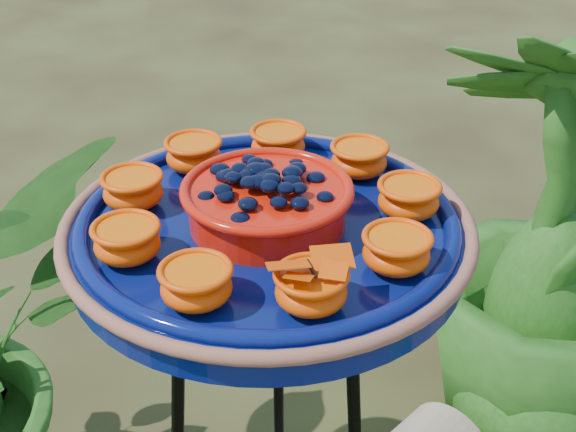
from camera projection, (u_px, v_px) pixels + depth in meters
The scene contains 2 objects.
feeder_dish at pixel (268, 224), 0.97m from camera, with size 0.62×0.62×0.11m.
shrub_back_right at pixel (559, 244), 1.79m from camera, with size 0.59×0.59×1.05m, color #1F4E15.
Camera 1 is at (-0.26, -0.82, 1.50)m, focal length 50.00 mm.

